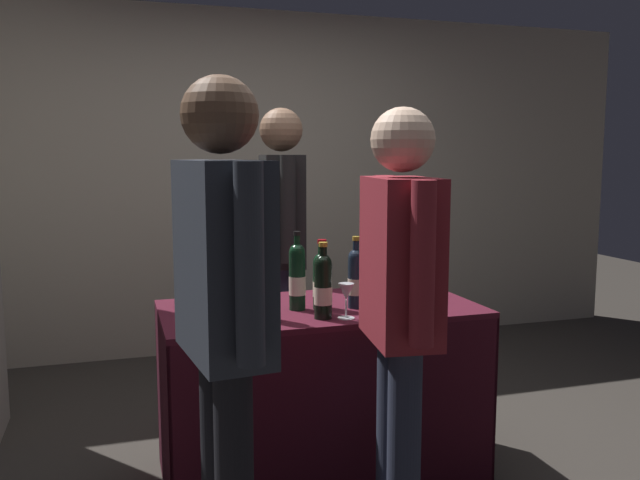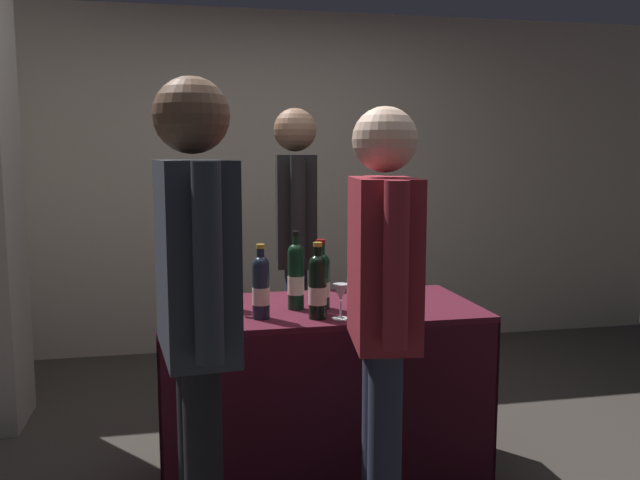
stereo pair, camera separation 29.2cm
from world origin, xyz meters
name	(u,v)px [view 2 (the right image)]	position (x,y,z in m)	size (l,w,h in m)	color
ground_plane	(320,473)	(0.00, 0.00, 0.00)	(12.00, 12.00, 0.00)	#38332D
back_partition	(263,183)	(0.00, 2.14, 1.26)	(6.55, 0.12, 2.52)	#B2A893
tasting_table	(320,361)	(0.00, 0.00, 0.54)	(1.41, 0.70, 0.79)	#4C1423
featured_wine_bottle	(321,279)	(-0.01, -0.05, 0.93)	(0.08, 0.08, 0.31)	black
display_bottle_0	(318,285)	(-0.05, -0.22, 0.93)	(0.08, 0.08, 0.32)	black
display_bottle_1	(261,286)	(-0.29, -0.17, 0.93)	(0.07, 0.07, 0.31)	#192333
display_bottle_2	(296,276)	(-0.12, -0.03, 0.94)	(0.07, 0.07, 0.35)	black
display_bottle_3	(355,278)	(0.14, -0.08, 0.93)	(0.07, 0.07, 0.32)	#192333
display_bottle_4	(189,271)	(-0.58, 0.19, 0.94)	(0.07, 0.07, 0.35)	#38230F
wine_glass_near_vendor	(341,294)	(0.04, -0.25, 0.90)	(0.07, 0.07, 0.15)	silver
flower_vase	(220,284)	(-0.44, 0.05, 0.90)	(0.10, 0.09, 0.37)	silver
brochure_stand	(390,287)	(0.34, 0.02, 0.86)	(0.17, 0.01, 0.13)	silver
vendor_presenter	(295,233)	(0.02, 0.77, 1.04)	(0.25, 0.55, 1.72)	#2D3347
taster_foreground_right	(383,298)	(0.09, -0.68, 0.97)	(0.26, 0.55, 1.63)	#2D3347
taster_foreground_left	(196,296)	(-0.56, -0.79, 1.03)	(0.26, 0.61, 1.71)	black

